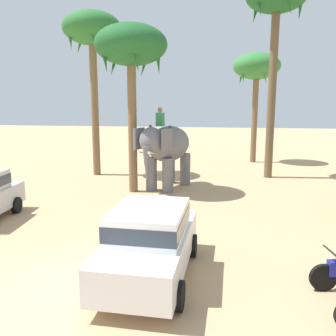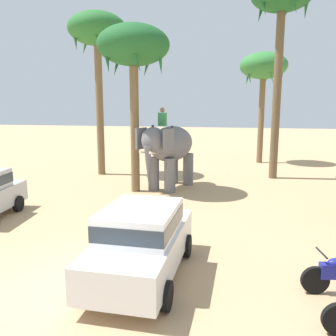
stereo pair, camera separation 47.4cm
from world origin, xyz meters
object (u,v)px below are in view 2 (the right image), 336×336
Objects in this scene: palm_tree_left_of_road at (282,2)px; elephant_with_mahout at (169,148)px; palm_tree_leaning_seaward at (263,69)px; car_sedan_foreground at (142,239)px; palm_tree_far_back at (97,34)px; palm_tree_behind_elephant at (133,50)px.

elephant_with_mahout is at bearing -144.27° from palm_tree_left_of_road.
elephant_with_mahout is 0.53× the size of palm_tree_leaning_seaward.
car_sedan_foreground is 9.06m from elephant_with_mahout.
elephant_with_mahout is at bearing -30.23° from palm_tree_far_back.
car_sedan_foreground is 0.54× the size of palm_tree_leaning_seaward.
palm_tree_behind_elephant reaches higher than car_sedan_foreground.
elephant_with_mahout is 7.93m from palm_tree_far_back.
palm_tree_leaning_seaward reaches higher than elephant_with_mahout.
car_sedan_foreground is at bearing -106.99° from palm_tree_left_of_road.
palm_tree_far_back is at bearing 149.77° from elephant_with_mahout.
palm_tree_behind_elephant is at bearing -145.02° from palm_tree_left_of_road.
elephant_with_mahout is 0.54× the size of palm_tree_behind_elephant.
palm_tree_leaning_seaward is at bearing 79.57° from car_sedan_foreground.
elephant_with_mahout reaches higher than car_sedan_foreground.
palm_tree_left_of_road is 6.12m from palm_tree_leaning_seaward.
palm_tree_left_of_road is (3.85, 12.59, 8.26)m from car_sedan_foreground.
car_sedan_foreground is 0.45× the size of palm_tree_far_back.
palm_tree_far_back reaches higher than palm_tree_leaning_seaward.
palm_tree_behind_elephant is at bearing -147.86° from elephant_with_mahout.
palm_tree_leaning_seaward is (-0.53, 5.44, -2.74)m from palm_tree_left_of_road.
palm_tree_far_back is (-4.63, 2.70, 5.85)m from elephant_with_mahout.
palm_tree_leaning_seaward is (9.22, 6.43, -1.39)m from palm_tree_far_back.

